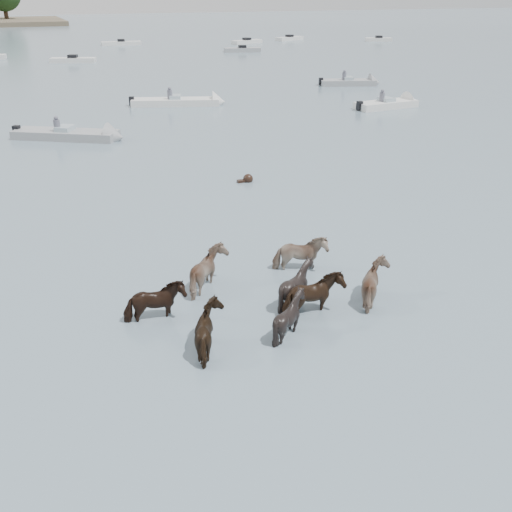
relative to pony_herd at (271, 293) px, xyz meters
name	(u,v)px	position (x,y,z in m)	size (l,w,h in m)	color
ground	(294,347)	(-0.27, -1.98, -0.42)	(400.00, 400.00, 0.00)	#4C5F6E
pony_herd	(271,293)	(0.00, 0.00, 0.00)	(7.29, 4.52, 1.43)	black
swimming_pony	(247,179)	(3.55, 10.59, -0.32)	(0.72, 0.44, 0.44)	black
motorboat_b	(79,135)	(-2.23, 21.56, -0.20)	(6.26, 4.71, 1.92)	gray
motorboat_c	(187,102)	(6.41, 29.43, -0.20)	(6.91, 3.64, 1.92)	silver
motorboat_d	(394,104)	(19.91, 22.97, -0.20)	(5.31, 1.98, 1.92)	silver
motorboat_e	(356,82)	(22.88, 32.95, -0.20)	(5.47, 3.21, 1.92)	gray
distant_flotilla	(35,53)	(-1.44, 70.32, -0.16)	(105.00, 22.83, 0.93)	gray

